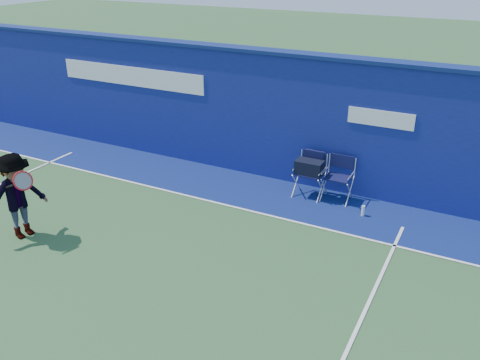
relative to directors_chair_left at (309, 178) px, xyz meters
The scene contains 8 objects.
ground 5.06m from the directors_chair_left, 116.79° to the right, with size 80.00×80.00×0.00m, color #30542D.
stadium_wall 2.63m from the directors_chair_left, 162.97° to the left, with size 24.00×0.50×3.08m.
out_of_bounds_strip 2.35m from the directors_chair_left, 169.97° to the right, with size 24.00×1.80×0.01m, color navy.
court_lines 4.54m from the directors_chair_left, 120.23° to the right, with size 24.00×12.00×0.01m.
directors_chair_left is the anchor object (origin of this frame).
directors_chair_right 0.65m from the directors_chair_left, ahead, with size 0.59×0.53×0.99m.
water_bottle 1.45m from the directors_chair_left, 15.65° to the right, with size 0.07×0.07×0.24m, color white.
tennis_player 6.09m from the directors_chair_left, 135.65° to the right, with size 0.96×1.22×1.72m.
Camera 1 is at (5.69, -5.49, 5.16)m, focal length 38.00 mm.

